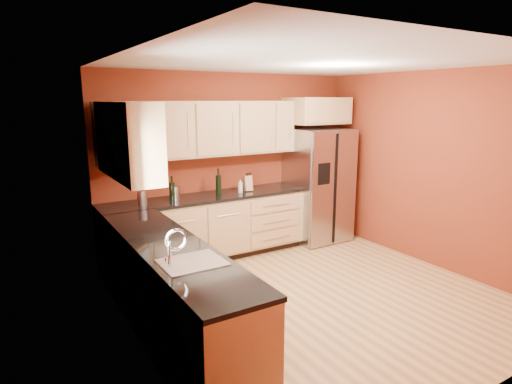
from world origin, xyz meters
TOP-DOWN VIEW (x-y plane):
  - floor at (0.00, 0.00)m, footprint 4.00×4.00m
  - ceiling at (0.00, 0.00)m, footprint 4.00×4.00m
  - wall_back at (0.00, 2.00)m, footprint 4.00×0.04m
  - wall_front at (0.00, -2.00)m, footprint 4.00×0.04m
  - wall_left at (-2.00, 0.00)m, footprint 0.04×4.00m
  - wall_right at (2.00, 0.00)m, footprint 0.04×4.00m
  - base_cabinets_back at (-0.55, 1.70)m, footprint 2.90×0.60m
  - base_cabinets_left at (-1.70, 0.00)m, footprint 0.60×2.80m
  - countertop_back at (-0.55, 1.69)m, footprint 2.90×0.62m
  - countertop_left at (-1.69, 0.00)m, footprint 0.62×2.80m
  - upper_cabinets_back at (-0.25, 1.83)m, footprint 2.30×0.33m
  - upper_cabinets_left at (-1.83, 0.72)m, footprint 0.33×1.35m
  - corner_upper_cabinet at (-1.67, 1.67)m, footprint 0.67×0.67m
  - over_fridge_cabinet at (1.35, 1.70)m, footprint 0.92×0.60m
  - refrigerator at (1.35, 1.62)m, footprint 0.90×0.75m
  - window at (-1.98, -0.50)m, footprint 0.03×0.90m
  - sink_faucet at (-1.69, -0.50)m, footprint 0.50×0.42m
  - canister_left at (-1.46, 1.64)m, footprint 0.14×0.14m
  - canister_right at (-1.00, 1.69)m, footprint 0.13×0.13m
  - wine_bottle_a at (-0.34, 1.74)m, footprint 0.09×0.09m
  - wine_bottle_b at (-1.06, 1.66)m, footprint 0.10×0.10m
  - knife_block at (0.10, 1.69)m, footprint 0.12×0.11m
  - soap_dispenser at (-0.05, 1.64)m, footprint 0.06×0.06m

SIDE VIEW (x-z plane):
  - floor at x=0.00m, z-range 0.00..0.00m
  - base_cabinets_back at x=-0.55m, z-range 0.00..0.88m
  - base_cabinets_left at x=-1.70m, z-range 0.00..0.88m
  - refrigerator at x=1.35m, z-range 0.00..1.78m
  - countertop_back at x=-0.55m, z-range 0.88..0.92m
  - countertop_left at x=-1.69m, z-range 0.88..0.92m
  - canister_right at x=-1.00m, z-range 0.92..1.10m
  - soap_dispenser at x=-0.05m, z-range 0.92..1.10m
  - canister_left at x=-1.46m, z-range 0.92..1.11m
  - knife_block at x=0.10m, z-range 0.92..1.14m
  - sink_faucet at x=-1.69m, z-range 0.92..1.22m
  - wine_bottle_b at x=-1.06m, z-range 0.92..1.25m
  - wine_bottle_a at x=-0.34m, z-range 0.92..1.28m
  - wall_back at x=0.00m, z-range 0.00..2.60m
  - wall_front at x=0.00m, z-range 0.00..2.60m
  - wall_left at x=-2.00m, z-range 0.00..2.60m
  - wall_right at x=2.00m, z-range 0.00..2.60m
  - window at x=-1.98m, z-range 1.05..2.05m
  - upper_cabinets_back at x=-0.25m, z-range 1.45..2.20m
  - upper_cabinets_left at x=-1.83m, z-range 1.45..2.20m
  - corner_upper_cabinet at x=-1.67m, z-range 1.45..2.20m
  - over_fridge_cabinet at x=1.35m, z-range 1.85..2.25m
  - ceiling at x=0.00m, z-range 2.60..2.60m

